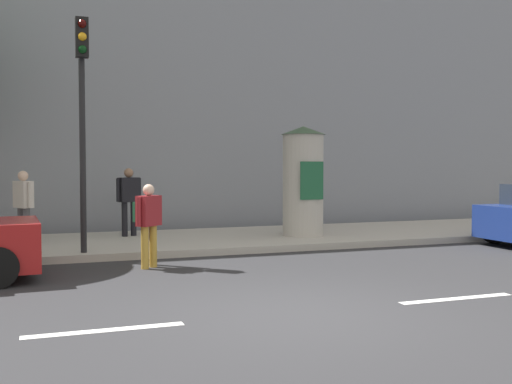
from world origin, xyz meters
name	(u,v)px	position (x,y,z in m)	size (l,w,h in m)	color
ground_plane	(299,313)	(0.00, 0.00, 0.00)	(80.00, 80.00, 0.00)	#2B2B2D
sidewalk_curb	(178,241)	(0.00, 7.00, 0.07)	(36.00, 4.00, 0.15)	#B2ADA3
lane_markings	(299,313)	(0.00, 0.00, 0.00)	(25.80, 0.16, 0.01)	silver
building_backdrop	(142,52)	(0.00, 12.00, 5.37)	(36.00, 5.00, 10.73)	gray
traffic_light	(82,97)	(-2.25, 5.24, 3.18)	(0.24, 0.45, 4.52)	black
poster_column	(303,180)	(2.99, 6.53, 1.50)	(1.09, 1.09, 2.66)	#B2ADA3
pedestrian_in_light_jacket	(148,218)	(-1.22, 4.02, 0.91)	(0.53, 0.53, 1.52)	#B78C33
pedestrian_with_bag	(23,202)	(-3.38, 6.87, 1.09)	(0.44, 0.55, 1.60)	#4C4C51
pedestrian_near_pole	(129,196)	(-1.02, 7.84, 1.12)	(0.62, 0.40, 1.64)	black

